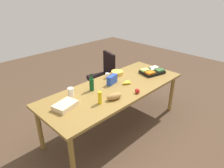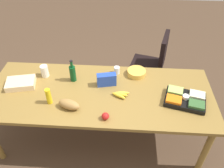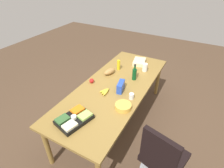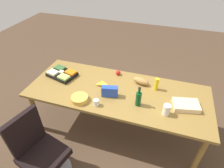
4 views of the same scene
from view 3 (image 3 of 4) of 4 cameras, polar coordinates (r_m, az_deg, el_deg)
ground_plane at (r=3.40m, az=0.85°, el=-11.57°), size 10.00×10.00×0.00m
conference_table at (r=2.93m, az=0.96°, el=-1.71°), size 2.55×1.01×0.79m
office_chair at (r=2.51m, az=15.52°, el=-22.80°), size 0.59×0.58×0.99m
wine_bottle at (r=3.02m, az=7.18°, el=3.26°), size 0.08×0.08×0.28m
chip_bag_blue at (r=2.74m, az=2.80°, el=-0.82°), size 0.23×0.13×0.15m
paper_cup at (r=2.61m, az=6.23°, el=-3.91°), size 0.07×0.07×0.09m
sheet_cake at (r=3.58m, az=8.71°, el=7.02°), size 0.36×0.28×0.07m
veggie_tray at (r=2.32m, az=-12.03°, el=-10.86°), size 0.48×0.39×0.09m
apple_red at (r=2.96m, az=-6.54°, el=1.05°), size 0.09×0.09×0.08m
banana_bunch at (r=2.73m, az=-2.19°, el=-2.38°), size 0.20×0.12×0.04m
mustard_bottle at (r=3.31m, az=2.10°, el=6.11°), size 0.06×0.06×0.19m
bread_loaf at (r=3.18m, az=-0.76°, el=4.02°), size 0.26×0.17×0.10m
chip_bowl at (r=2.45m, az=3.61°, el=-7.12°), size 0.25×0.25×0.07m
mayo_jar at (r=3.32m, az=10.46°, el=5.24°), size 0.10×0.10×0.15m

